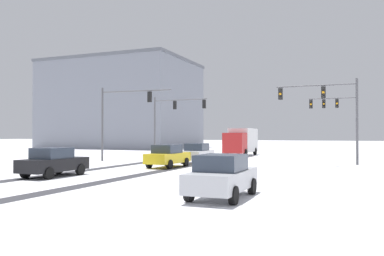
% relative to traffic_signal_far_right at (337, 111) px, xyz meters
% --- Properties ---
extents(wheel_track_left_lane, '(1.03, 31.25, 0.01)m').
position_rel_traffic_signal_far_right_xyz_m(wheel_track_left_lane, '(-9.85, -24.19, -4.74)').
color(wheel_track_left_lane, '#38383D').
rests_on(wheel_track_left_lane, ground).
extents(wheel_track_right_lane, '(1.06, 31.25, 0.01)m').
position_rel_traffic_signal_far_right_xyz_m(wheel_track_right_lane, '(-14.62, -24.19, -4.74)').
color(wheel_track_right_lane, '#38383D').
rests_on(wheel_track_right_lane, ground).
extents(traffic_signal_far_right, '(4.80, 0.39, 6.50)m').
position_rel_traffic_signal_far_right_xyz_m(traffic_signal_far_right, '(0.00, 0.00, 0.00)').
color(traffic_signal_far_right, '#56565B').
rests_on(traffic_signal_far_right, ground).
extents(traffic_signal_near_left, '(6.70, 0.57, 6.50)m').
position_rel_traffic_signal_far_right_xyz_m(traffic_signal_near_left, '(-17.20, -13.88, -0.28)').
color(traffic_signal_near_left, '#56565B').
rests_on(traffic_signal_near_left, ground).
extents(traffic_signal_near_right, '(5.97, 0.38, 6.50)m').
position_rel_traffic_signal_far_right_xyz_m(traffic_signal_near_right, '(-0.17, -12.00, -0.11)').
color(traffic_signal_near_right, '#56565B').
rests_on(traffic_signal_near_right, ground).
extents(traffic_signal_far_left, '(6.46, 0.60, 6.50)m').
position_rel_traffic_signal_far_right_xyz_m(traffic_signal_far_left, '(-16.83, -4.10, -0.09)').
color(traffic_signal_far_left, '#56565B').
rests_on(traffic_signal_far_left, ground).
extents(car_white_lead, '(1.95, 4.16, 1.62)m').
position_rel_traffic_signal_far_right_xyz_m(car_white_lead, '(-10.46, -12.79, -3.93)').
color(car_white_lead, silver).
rests_on(car_white_lead, ground).
extents(car_yellow_cab_second, '(1.98, 4.17, 1.62)m').
position_rel_traffic_signal_far_right_xyz_m(car_yellow_cab_second, '(-10.73, -17.90, -3.93)').
color(car_yellow_cab_second, yellow).
rests_on(car_yellow_cab_second, ground).
extents(car_black_third, '(1.89, 4.13, 1.62)m').
position_rel_traffic_signal_far_right_xyz_m(car_black_third, '(-13.89, -26.06, -3.93)').
color(car_black_third, black).
rests_on(car_black_third, ground).
extents(car_silver_fourth, '(1.85, 4.11, 1.62)m').
position_rel_traffic_signal_far_right_xyz_m(car_silver_fourth, '(-2.81, -29.65, -3.93)').
color(car_silver_fourth, '#B7BABF').
rests_on(car_silver_fourth, ground).
extents(box_truck_delivery, '(2.40, 7.44, 3.02)m').
position_rel_traffic_signal_far_right_xyz_m(box_truck_delivery, '(-9.99, -0.66, -3.11)').
color(box_truck_delivery, red).
rests_on(box_truck_delivery, ground).
extents(office_building_far_left_block, '(24.63, 18.28, 15.23)m').
position_rel_traffic_signal_far_right_xyz_m(office_building_far_left_block, '(-36.99, 17.81, 2.87)').
color(office_building_far_left_block, gray).
rests_on(office_building_far_left_block, ground).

